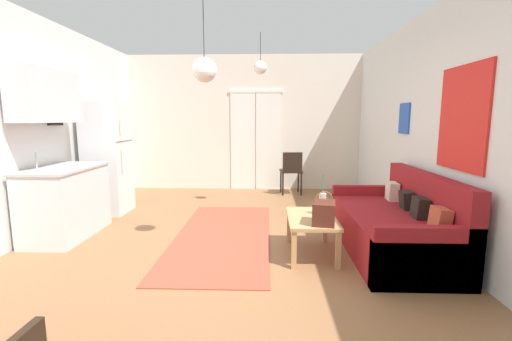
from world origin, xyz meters
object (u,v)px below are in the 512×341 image
at_px(pendant_lamp_near, 204,70).
at_px(pendant_lamp_far, 260,67).
at_px(accent_chair, 291,170).
at_px(handbag, 324,213).
at_px(couch, 397,227).
at_px(refrigerator, 108,158).
at_px(bamboo_vase, 323,204).
at_px(coffee_table, 311,222).

height_order(pendant_lamp_near, pendant_lamp_far, same).
distance_m(accent_chair, pendant_lamp_far, 2.26).
height_order(handbag, pendant_lamp_far, pendant_lamp_far).
distance_m(couch, accent_chair, 3.11).
relative_size(couch, refrigerator, 1.09).
xyz_separation_m(bamboo_vase, pendant_lamp_far, (-0.73, 1.71, 1.72)).
bearing_deg(handbag, refrigerator, 148.67).
bearing_deg(accent_chair, coffee_table, 85.53).
bearing_deg(couch, handbag, -157.79).
bearing_deg(handbag, pendant_lamp_far, 108.80).
bearing_deg(refrigerator, handbag, -31.33).
bearing_deg(accent_chair, couch, 103.79).
bearing_deg(handbag, pendant_lamp_near, 166.87).
distance_m(coffee_table, pendant_lamp_far, 2.68).
bearing_deg(coffee_table, handbag, -70.00).
relative_size(refrigerator, accent_chair, 2.06).
bearing_deg(pendant_lamp_near, couch, 1.88).
relative_size(bamboo_vase, accent_chair, 0.55).
bearing_deg(coffee_table, bamboo_vase, 31.54).
bearing_deg(handbag, coffee_table, 110.00).
height_order(coffee_table, accent_chair, accent_chair).
xyz_separation_m(bamboo_vase, accent_chair, (-0.14, 2.98, -0.06)).
bearing_deg(handbag, couch, 22.21).
distance_m(handbag, accent_chair, 3.31).
distance_m(handbag, pendant_lamp_far, 2.76).
height_order(couch, accent_chair, couch).
relative_size(accent_chair, pendant_lamp_far, 1.36).
xyz_separation_m(coffee_table, accent_chair, (-0.01, 3.06, 0.13)).
height_order(couch, coffee_table, couch).
relative_size(couch, coffee_table, 2.23).
height_order(accent_chair, pendant_lamp_near, pendant_lamp_near).
height_order(couch, refrigerator, refrigerator).
relative_size(handbag, accent_chair, 0.40).
distance_m(coffee_table, refrigerator, 3.46).
bearing_deg(pendant_lamp_near, accent_chair, 69.28).
height_order(couch, handbag, couch).
xyz_separation_m(coffee_table, refrigerator, (-3.01, 1.64, 0.51)).
bearing_deg(bamboo_vase, pendant_lamp_far, 113.14).
height_order(coffee_table, handbag, handbag).
relative_size(pendant_lamp_near, pendant_lamp_far, 1.48).
height_order(accent_chair, pendant_lamp_far, pendant_lamp_far).
distance_m(pendant_lamp_near, pendant_lamp_far, 1.85).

